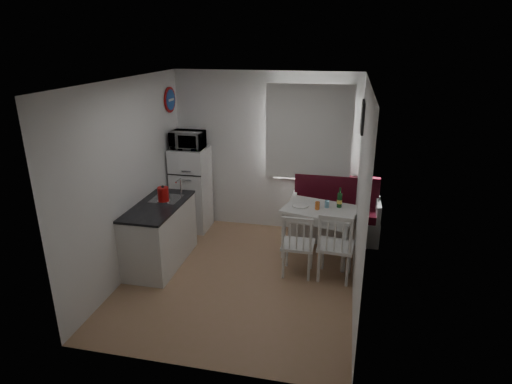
% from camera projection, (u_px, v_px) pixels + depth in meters
% --- Properties ---
extents(floor, '(3.00, 3.50, 0.02)m').
position_uv_depth(floor, '(240.00, 277.00, 5.82)').
color(floor, tan).
rests_on(floor, ground).
extents(ceiling, '(3.00, 3.50, 0.02)m').
position_uv_depth(ceiling, '(237.00, 81.00, 4.94)').
color(ceiling, white).
rests_on(ceiling, wall_back).
extents(wall_back, '(3.00, 0.02, 2.60)m').
position_uv_depth(wall_back, '(265.00, 152.00, 6.99)').
color(wall_back, white).
rests_on(wall_back, floor).
extents(wall_front, '(3.00, 0.02, 2.60)m').
position_uv_depth(wall_front, '(189.00, 250.00, 3.77)').
color(wall_front, white).
rests_on(wall_front, floor).
extents(wall_left, '(0.02, 3.50, 2.60)m').
position_uv_depth(wall_left, '(130.00, 179.00, 5.68)').
color(wall_left, white).
rests_on(wall_left, floor).
extents(wall_right, '(0.02, 3.50, 2.60)m').
position_uv_depth(wall_right, '(361.00, 196.00, 5.08)').
color(wall_right, white).
rests_on(wall_right, floor).
extents(window, '(1.22, 0.06, 1.47)m').
position_uv_depth(window, '(309.00, 135.00, 6.71)').
color(window, white).
rests_on(window, wall_back).
extents(curtain, '(1.35, 0.02, 1.50)m').
position_uv_depth(curtain, '(308.00, 133.00, 6.63)').
color(curtain, white).
rests_on(curtain, wall_back).
extents(kitchen_counter, '(0.62, 1.32, 1.16)m').
position_uv_depth(kitchen_counter, '(160.00, 234.00, 6.05)').
color(kitchen_counter, white).
rests_on(kitchen_counter, floor).
extents(wall_sign, '(0.03, 0.40, 0.40)m').
position_uv_depth(wall_sign, '(170.00, 100.00, 6.72)').
color(wall_sign, '#1A4A9E').
rests_on(wall_sign, wall_left).
extents(picture_frame, '(0.04, 0.52, 0.42)m').
position_uv_depth(picture_frame, '(362.00, 117.00, 5.84)').
color(picture_frame, black).
rests_on(picture_frame, wall_right).
extents(bench, '(1.40, 0.54, 1.00)m').
position_uv_depth(bench, '(334.00, 219.00, 6.86)').
color(bench, white).
rests_on(bench, floor).
extents(dining_table, '(1.16, 0.94, 0.76)m').
position_uv_depth(dining_table, '(321.00, 214.00, 6.16)').
color(dining_table, white).
rests_on(dining_table, floor).
extents(chair_left, '(0.43, 0.41, 0.49)m').
position_uv_depth(chair_left, '(297.00, 239.00, 5.64)').
color(chair_left, white).
rests_on(chair_left, floor).
extents(chair_right, '(0.49, 0.47, 0.52)m').
position_uv_depth(chair_right, '(336.00, 240.00, 5.52)').
color(chair_right, white).
rests_on(chair_right, floor).
extents(fridge, '(0.56, 0.56, 1.40)m').
position_uv_depth(fridge, '(191.00, 189.00, 7.11)').
color(fridge, white).
rests_on(fridge, floor).
extents(microwave, '(0.51, 0.35, 0.28)m').
position_uv_depth(microwave, '(188.00, 140.00, 6.77)').
color(microwave, white).
rests_on(microwave, fridge).
extents(kettle, '(0.18, 0.18, 0.24)m').
position_uv_depth(kettle, '(163.00, 194.00, 5.93)').
color(kettle, red).
rests_on(kettle, kitchen_counter).
extents(wine_bottle, '(0.07, 0.07, 0.30)m').
position_uv_depth(wine_bottle, '(340.00, 198.00, 6.12)').
color(wine_bottle, '#16451C').
rests_on(wine_bottle, dining_table).
extents(drinking_glass_orange, '(0.07, 0.07, 0.11)m').
position_uv_depth(drinking_glass_orange, '(317.00, 206.00, 6.08)').
color(drinking_glass_orange, orange).
rests_on(drinking_glass_orange, dining_table).
extents(drinking_glass_blue, '(0.06, 0.06, 0.11)m').
position_uv_depth(drinking_glass_blue, '(327.00, 204.00, 6.14)').
color(drinking_glass_blue, '#6FA4BD').
rests_on(drinking_glass_blue, dining_table).
extents(plate, '(0.24, 0.24, 0.02)m').
position_uv_depth(plate, '(300.00, 206.00, 6.21)').
color(plate, white).
rests_on(plate, dining_table).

